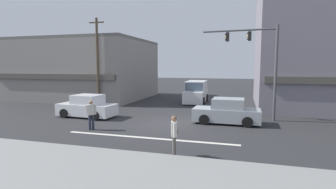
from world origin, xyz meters
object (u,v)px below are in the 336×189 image
(street_tree, at_px, (289,66))
(utility_pole_near_left, at_px, (98,61))
(sedan_crossing_rightbound, at_px, (87,107))
(pedestrian_mid_crossing, at_px, (91,113))
(traffic_light_mast, at_px, (260,57))
(sedan_crossing_center, at_px, (227,112))
(van_crossing_leftbound, at_px, (196,92))
(pedestrian_foreground_with_bag, at_px, (174,134))
(utility_pole_far_right, at_px, (287,57))

(street_tree, relative_size, utility_pole_near_left, 0.70)
(sedan_crossing_rightbound, relative_size, pedestrian_mid_crossing, 2.52)
(traffic_light_mast, height_order, sedan_crossing_rightbound, traffic_light_mast)
(sedan_crossing_center, relative_size, van_crossing_leftbound, 0.89)
(van_crossing_leftbound, bearing_deg, sedan_crossing_center, -68.34)
(utility_pole_near_left, distance_m, pedestrian_foreground_with_bag, 14.97)
(street_tree, xyz_separation_m, utility_pole_far_right, (-0.06, 0.84, 0.72))
(utility_pole_near_left, xyz_separation_m, traffic_light_mast, (13.41, -2.33, 0.16))
(pedestrian_mid_crossing, bearing_deg, van_crossing_leftbound, 73.34)
(sedan_crossing_center, relative_size, sedan_crossing_rightbound, 0.98)
(utility_pole_far_right, distance_m, sedan_crossing_rightbound, 16.22)
(utility_pole_far_right, distance_m, van_crossing_leftbound, 8.68)
(traffic_light_mast, height_order, pedestrian_foreground_with_bag, traffic_light_mast)
(street_tree, bearing_deg, utility_pole_near_left, -172.65)
(traffic_light_mast, distance_m, van_crossing_leftbound, 9.49)
(traffic_light_mast, distance_m, pedestrian_mid_crossing, 11.21)
(traffic_light_mast, bearing_deg, pedestrian_foreground_with_bag, -112.81)
(street_tree, relative_size, sedan_crossing_center, 1.31)
(sedan_crossing_center, height_order, sedan_crossing_rightbound, same)
(traffic_light_mast, bearing_deg, street_tree, 61.15)
(sedan_crossing_rightbound, bearing_deg, sedan_crossing_center, 3.70)
(van_crossing_leftbound, xyz_separation_m, pedestrian_foreground_with_bag, (1.86, -15.64, -0.05))
(utility_pole_near_left, relative_size, van_crossing_leftbound, 1.66)
(sedan_crossing_rightbound, bearing_deg, pedestrian_foreground_with_bag, -38.01)
(sedan_crossing_center, distance_m, sedan_crossing_rightbound, 9.63)
(traffic_light_mast, bearing_deg, pedestrian_mid_crossing, -149.19)
(utility_pole_near_left, distance_m, traffic_light_mast, 13.61)
(sedan_crossing_center, bearing_deg, utility_pole_far_right, 57.97)
(van_crossing_leftbound, bearing_deg, street_tree, -19.12)
(sedan_crossing_center, distance_m, pedestrian_mid_crossing, 8.20)
(street_tree, height_order, sedan_crossing_rightbound, street_tree)
(utility_pole_near_left, xyz_separation_m, pedestrian_foreground_with_bag, (9.82, -10.87, -3.07))
(utility_pole_near_left, bearing_deg, traffic_light_mast, -9.87)
(van_crossing_leftbound, xyz_separation_m, sedan_crossing_rightbound, (-6.12, -9.40, -0.29))
(sedan_crossing_center, relative_size, pedestrian_foreground_with_bag, 2.47)
(sedan_crossing_rightbound, bearing_deg, utility_pole_far_right, 28.36)
(sedan_crossing_rightbound, xyz_separation_m, pedestrian_foreground_with_bag, (7.98, -6.24, 0.24))
(street_tree, relative_size, sedan_crossing_rightbound, 1.29)
(utility_pole_near_left, height_order, sedan_crossing_rightbound, utility_pole_near_left)
(van_crossing_leftbound, bearing_deg, utility_pole_far_right, -13.61)
(sedan_crossing_rightbound, xyz_separation_m, pedestrian_mid_crossing, (2.35, -3.19, 0.24))
(utility_pole_near_left, distance_m, van_crossing_leftbound, 9.75)
(utility_pole_near_left, height_order, van_crossing_leftbound, utility_pole_near_left)
(traffic_light_mast, relative_size, van_crossing_leftbound, 1.33)
(street_tree, distance_m, pedestrian_foreground_with_bag, 14.48)
(pedestrian_foreground_with_bag, bearing_deg, traffic_light_mast, 67.19)
(traffic_light_mast, height_order, pedestrian_mid_crossing, traffic_light_mast)
(street_tree, relative_size, traffic_light_mast, 0.87)
(utility_pole_near_left, xyz_separation_m, pedestrian_mid_crossing, (4.19, -7.83, -3.07))
(traffic_light_mast, distance_m, pedestrian_foreground_with_bag, 9.81)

